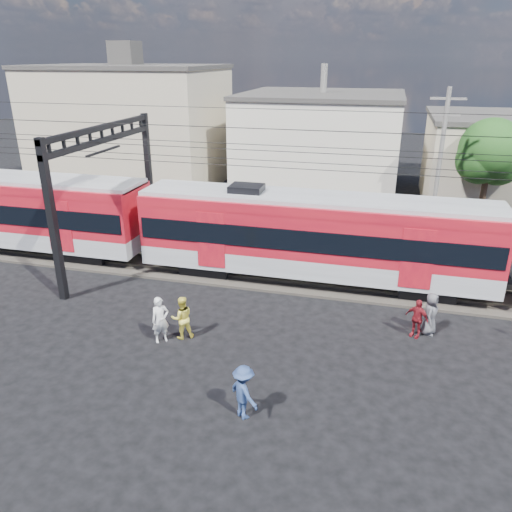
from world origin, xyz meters
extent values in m
plane|color=black|center=(0.00, 0.00, 0.00)|extent=(120.00, 120.00, 0.00)
cube|color=#2D2823|center=(0.00, 8.00, 0.06)|extent=(70.00, 3.40, 0.12)
cube|color=#59544C|center=(0.00, 7.25, 0.18)|extent=(70.00, 0.12, 0.12)
cube|color=#59544C|center=(0.00, 8.75, 0.18)|extent=(70.00, 0.12, 0.12)
cube|color=black|center=(-11.35, 8.00, 0.35)|extent=(2.40, 2.20, 0.70)
cube|color=gray|center=(-16.47, 8.00, 1.15)|extent=(16.00, 3.00, 0.90)
cube|color=maroon|center=(-16.47, 8.00, 2.80)|extent=(16.00, 3.00, 2.40)
cube|color=black|center=(-16.47, 8.00, 2.55)|extent=(15.68, 3.08, 0.95)
cube|color=black|center=(-4.79, 8.00, 0.35)|extent=(2.40, 2.20, 0.70)
cube|color=black|center=(5.45, 8.00, 0.35)|extent=(2.40, 2.20, 0.70)
cube|color=gray|center=(0.33, 8.00, 1.15)|extent=(16.00, 3.00, 0.90)
cube|color=maroon|center=(0.33, 8.00, 2.80)|extent=(16.00, 3.00, 2.40)
cube|color=black|center=(0.33, 8.00, 2.55)|extent=(15.68, 3.08, 0.95)
cube|color=gray|center=(0.33, 8.00, 4.05)|extent=(16.00, 2.60, 0.25)
cube|color=black|center=(-10.00, 3.50, 3.50)|extent=(0.30, 0.30, 7.00)
cube|color=black|center=(-10.00, 12.50, 3.50)|extent=(0.30, 0.30, 7.00)
cube|color=black|center=(-10.00, 8.00, 6.80)|extent=(0.25, 9.30, 0.25)
cube|color=black|center=(-10.00, 8.00, 6.20)|extent=(0.25, 9.30, 0.25)
cylinder|color=black|center=(0.00, 7.30, 5.50)|extent=(70.00, 0.03, 0.03)
cylinder|color=black|center=(0.00, 8.70, 5.50)|extent=(70.00, 0.03, 0.03)
cylinder|color=black|center=(0.00, 7.30, 6.20)|extent=(70.00, 0.03, 0.03)
cylinder|color=black|center=(0.00, 8.70, 6.20)|extent=(70.00, 0.03, 0.03)
cylinder|color=black|center=(0.00, 4.50, 7.50)|extent=(70.00, 0.03, 0.03)
cylinder|color=black|center=(0.00, 11.50, 7.50)|extent=(70.00, 0.03, 0.03)
cube|color=#BBAD8F|center=(-17.00, 24.00, 4.50)|extent=(14.00, 10.00, 9.00)
cube|color=#3F3D3A|center=(-17.00, 24.00, 9.15)|extent=(14.28, 10.20, 0.30)
cube|color=beige|center=(-2.00, 27.00, 3.50)|extent=(12.00, 12.00, 7.00)
cube|color=#3F3D3A|center=(-2.00, 27.00, 7.15)|extent=(12.24, 12.24, 0.30)
cylinder|color=slate|center=(6.00, 15.00, 4.25)|extent=(0.24, 0.24, 8.50)
cube|color=slate|center=(6.00, 15.00, 7.90)|extent=(1.80, 0.12, 0.12)
cube|color=slate|center=(6.00, 15.00, 7.10)|extent=(1.40, 0.12, 0.12)
cylinder|color=#382619|center=(9.00, 18.00, 1.96)|extent=(0.36, 0.36, 3.92)
sphere|color=#144918|center=(9.00, 18.00, 4.90)|extent=(3.64, 3.64, 3.64)
sphere|color=#144918|center=(9.60, 18.30, 4.20)|extent=(2.80, 2.80, 2.80)
imported|color=silver|center=(-4.33, 1.31, 0.90)|extent=(0.77, 0.75, 1.79)
imported|color=#E0D046|center=(-3.66, 1.75, 0.85)|extent=(1.04, 0.99, 1.70)
imported|color=navy|center=(-0.19, -1.98, 0.86)|extent=(1.28, 1.18, 1.73)
imported|color=maroon|center=(4.88, 4.06, 0.78)|extent=(0.98, 0.78, 1.55)
imported|color=#4E4E53|center=(5.38, 4.40, 0.85)|extent=(0.72, 0.93, 1.70)
camera|label=1|loc=(3.18, -13.47, 9.98)|focal=35.00mm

